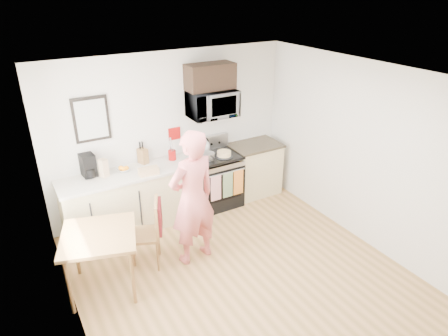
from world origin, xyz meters
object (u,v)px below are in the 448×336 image
range (216,181)px  dining_table (99,241)px  cake (224,154)px  person (193,198)px  chair (153,224)px  microwave (212,104)px

range → dining_table: (-2.23, -1.14, 0.27)m
range → cake: 0.56m
range → person: (-0.99, -1.16, 0.51)m
dining_table → person: bearing=-0.9°
chair → cake: bearing=51.9°
chair → microwave: bearing=59.7°
dining_table → range: bearing=27.1°
person → cake: (1.06, 1.02, 0.03)m
range → person: 1.60m
microwave → person: (-0.99, -1.26, -0.82)m
cake → chair: bearing=-151.4°
range → cake: size_ratio=4.17×
dining_table → chair: chair is taller
cake → dining_table: bearing=-156.6°
microwave → dining_table: size_ratio=0.81×
person → microwave: bearing=-137.0°
range → dining_table: bearing=-152.9°
person → cake: size_ratio=6.78×
range → cake: (0.08, -0.14, 0.53)m
dining_table → chair: 0.75m
person → dining_table: 1.26m
microwave → dining_table: 2.76m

